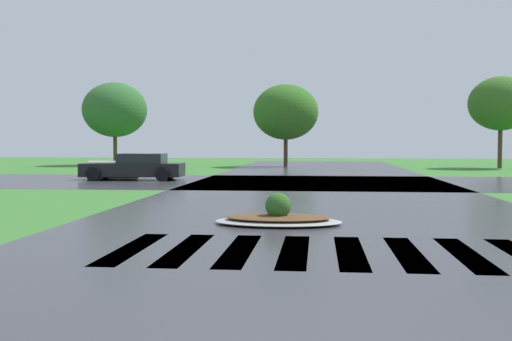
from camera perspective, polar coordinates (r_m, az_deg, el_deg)
name	(u,v)px	position (r m, az deg, el deg)	size (l,w,h in m)	color
asphalt_roadway	(321,215)	(14.97, 6.03, -4.12)	(11.01, 80.00, 0.01)	#35353A
asphalt_cross_road	(320,182)	(26.82, 5.92, -1.09)	(90.00, 9.91, 0.01)	#35353A
crosswalk_stripes	(322,251)	(10.06, 6.16, -7.48)	(6.75, 3.13, 0.01)	white
median_island	(278,217)	(13.25, 2.08, -4.38)	(2.74, 1.61, 0.68)	#9E9B93
car_silver_hatch	(135,167)	(28.87, -11.18, 0.28)	(4.66, 2.19, 1.22)	black
drainage_pipe_stack	(114,169)	(30.92, -13.01, 0.12)	(2.60, 0.92, 0.82)	#9E9B93
background_treeline	(378,110)	(43.18, 11.28, 5.48)	(44.82, 6.71, 6.11)	#4C3823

